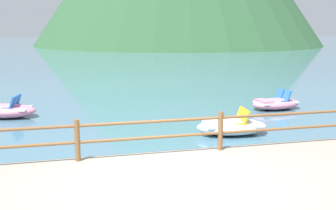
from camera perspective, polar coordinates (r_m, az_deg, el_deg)
name	(u,v)px	position (r m, az deg, el deg)	size (l,w,h in m)	color
ground_plane	(81,57)	(47.64, -11.98, 6.54)	(200.00, 200.00, 0.00)	#477084
dock_railing	(152,131)	(9.54, -2.25, -3.70)	(23.92, 0.12, 0.95)	brown
pedal_boat_0	(7,110)	(16.54, -21.53, -0.69)	(2.37, 1.68, 0.86)	pink
pedal_boat_1	(231,126)	(13.16, 8.81, -2.94)	(2.38, 1.47, 0.83)	white
pedal_boat_2	(276,103)	(17.55, 14.75, 0.23)	(2.26, 1.41, 0.81)	pink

